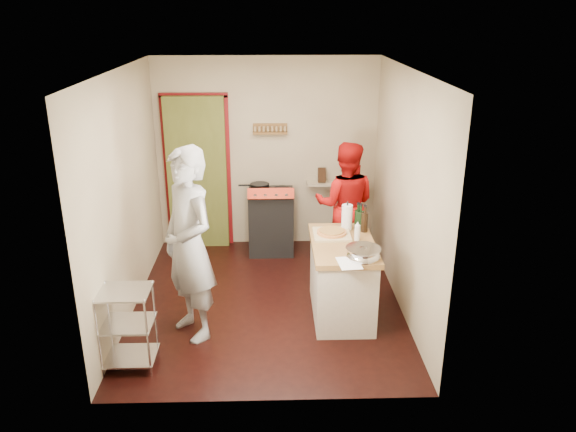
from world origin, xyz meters
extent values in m
plane|color=black|center=(0.00, 0.00, 0.00)|extent=(3.50, 3.50, 0.00)
cube|color=tan|center=(0.00, 1.75, 1.30)|extent=(3.00, 0.04, 2.60)
cube|color=#565B23|center=(-0.95, 1.80, 1.05)|extent=(0.80, 0.40, 2.10)
cube|color=maroon|center=(-1.37, 1.73, 1.05)|extent=(0.06, 0.06, 2.10)
cube|color=maroon|center=(-0.53, 1.73, 1.05)|extent=(0.06, 0.06, 2.10)
cube|color=maroon|center=(-0.95, 1.73, 2.10)|extent=(0.90, 0.06, 0.06)
cube|color=brown|center=(0.05, 1.70, 1.60)|extent=(0.46, 0.09, 0.03)
cube|color=brown|center=(0.05, 1.74, 1.66)|extent=(0.46, 0.02, 0.12)
cube|color=olive|center=(0.05, 1.70, 1.66)|extent=(0.42, 0.04, 0.07)
cube|color=tan|center=(0.95, 1.65, 0.90)|extent=(0.80, 0.18, 0.04)
cube|color=black|center=(0.75, 1.65, 1.02)|extent=(0.10, 0.14, 0.22)
cube|color=tan|center=(-1.50, 0.00, 1.30)|extent=(0.04, 3.50, 2.60)
cube|color=tan|center=(1.50, 0.00, 1.30)|extent=(0.04, 3.50, 2.60)
cube|color=white|center=(0.00, 0.00, 2.61)|extent=(3.00, 3.50, 0.02)
cube|color=black|center=(0.05, 1.43, 0.40)|extent=(0.60, 0.55, 0.80)
cube|color=black|center=(0.05, 1.43, 0.83)|extent=(0.60, 0.55, 0.06)
cube|color=maroon|center=(0.05, 1.15, 0.92)|extent=(0.60, 0.15, 0.17)
cylinder|color=black|center=(-0.10, 1.56, 0.91)|extent=(0.26, 0.26, 0.05)
cylinder|color=silver|center=(-1.50, -1.38, 0.40)|extent=(0.02, 0.02, 0.80)
cylinder|color=silver|center=(-1.06, -1.38, 0.40)|extent=(0.02, 0.02, 0.80)
cylinder|color=silver|center=(-1.50, -1.02, 0.40)|extent=(0.02, 0.02, 0.80)
cylinder|color=silver|center=(-1.06, -1.02, 0.40)|extent=(0.02, 0.02, 0.80)
cube|color=silver|center=(-1.28, -1.20, 0.10)|extent=(0.48, 0.40, 0.02)
cube|color=silver|center=(-1.28, -1.20, 0.45)|extent=(0.48, 0.40, 0.02)
cube|color=silver|center=(-1.28, -1.20, 0.78)|extent=(0.48, 0.40, 0.02)
cube|color=#B4AA99|center=(0.81, -0.30, 0.40)|extent=(0.61, 1.07, 0.79)
cube|color=olive|center=(0.81, -0.30, 0.82)|extent=(0.66, 1.13, 0.06)
cube|color=tan|center=(0.71, -0.10, 0.86)|extent=(0.40, 0.40, 0.02)
cylinder|color=#C87D3E|center=(0.71, -0.10, 0.89)|extent=(0.32, 0.32, 0.02)
ellipsoid|color=silver|center=(0.96, -0.69, 0.90)|extent=(0.35, 0.35, 0.11)
cylinder|color=white|center=(0.90, 0.09, 0.99)|extent=(0.12, 0.12, 0.28)
cylinder|color=silver|center=(0.97, -0.24, 0.93)|extent=(0.06, 0.06, 0.17)
cube|color=white|center=(0.81, -0.81, 0.85)|extent=(0.24, 0.32, 0.00)
cylinder|color=black|center=(1.02, 0.08, 1.00)|extent=(0.08, 0.08, 0.31)
cylinder|color=black|center=(1.08, 0.00, 1.00)|extent=(0.08, 0.08, 0.31)
cylinder|color=black|center=(1.04, 0.05, 1.00)|extent=(0.08, 0.08, 0.31)
imported|color=silver|center=(-0.75, -0.64, 0.99)|extent=(0.81, 0.86, 1.98)
imported|color=#AA0C0B|center=(1.00, 1.01, 0.81)|extent=(0.89, 0.74, 1.63)
camera|label=1|loc=(0.07, -5.73, 3.19)|focal=35.00mm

